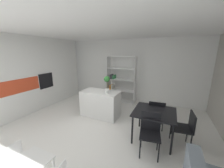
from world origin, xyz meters
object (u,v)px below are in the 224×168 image
object	(u,v)px
dining_chair_near	(150,129)
child_chair_left	(18,157)
dining_table	(154,114)
child_table	(34,163)
built_in_oven	(46,81)
open_bookshelf	(120,80)
dining_chair_window_side	(186,126)
potted_plant_on_island	(107,83)
dining_chair_far	(156,112)
kitchen_island	(100,104)

from	to	relation	value
dining_chair_near	child_chair_left	bearing A→B (deg)	-152.50
dining_table	child_table	bearing A→B (deg)	-129.26
built_in_oven	open_bookshelf	size ratio (longest dim) A/B	0.29
child_table	dining_chair_near	bearing A→B (deg)	42.97
child_table	dining_chair_window_side	world-z (taller)	dining_chair_window_side
child_table	dining_table	size ratio (longest dim) A/B	0.57
built_in_oven	child_chair_left	world-z (taller)	built_in_oven
potted_plant_on_island	built_in_oven	bearing A→B (deg)	-177.39
child_chair_left	dining_chair_far	xyz separation A→B (m)	(2.12, 2.52, 0.20)
kitchen_island	dining_chair_window_side	bearing A→B (deg)	-11.84
potted_plant_on_island	dining_chair_far	bearing A→B (deg)	0.23
dining_chair_far	dining_chair_near	size ratio (longest dim) A/B	0.93
child_chair_left	dining_chair_near	bearing A→B (deg)	-54.95
potted_plant_on_island	dining_chair_far	size ratio (longest dim) A/B	0.64
child_chair_left	dining_chair_far	size ratio (longest dim) A/B	0.66
kitchen_island	dining_chair_near	bearing A→B (deg)	-29.62
kitchen_island	dining_table	bearing A→B (deg)	-16.43
open_bookshelf	dining_chair_window_side	world-z (taller)	open_bookshelf
open_bookshelf	dining_table	world-z (taller)	open_bookshelf
dining_table	dining_chair_near	size ratio (longest dim) A/B	1.07
dining_chair_window_side	dining_chair_near	bearing A→B (deg)	-60.63
dining_chair_near	potted_plant_on_island	bearing A→B (deg)	138.91
child_table	dining_chair_far	xyz separation A→B (m)	(1.66, 2.51, 0.14)
dining_chair_far	dining_chair_window_side	size ratio (longest dim) A/B	1.00
built_in_oven	dining_table	bearing A→B (deg)	-5.06
kitchen_island	open_bookshelf	xyz separation A→B (m)	(0.10, 1.59, 0.54)
built_in_oven	dining_chair_far	world-z (taller)	built_in_oven
built_in_oven	potted_plant_on_island	size ratio (longest dim) A/B	1.05
kitchen_island	dining_chair_window_side	distance (m)	2.59
potted_plant_on_island	dining_chair_window_side	xyz separation A→B (m)	(2.26, -0.48, -0.69)
dining_chair_near	dining_chair_window_side	bearing A→B (deg)	26.60
kitchen_island	child_chair_left	world-z (taller)	kitchen_island
built_in_oven	dining_chair_window_side	distance (m)	4.94
open_bookshelf	dining_chair_near	bearing A→B (deg)	-56.74
child_chair_left	potted_plant_on_island	bearing A→B (deg)	-13.53
built_in_oven	dining_chair_window_side	world-z (taller)	built_in_oven
child_table	dining_chair_near	world-z (taller)	dining_chair_near
potted_plant_on_island	child_table	bearing A→B (deg)	-92.21
dining_table	dining_chair_near	world-z (taller)	dining_chair_near
dining_chair_far	built_in_oven	bearing A→B (deg)	-4.32
potted_plant_on_island	dining_chair_near	size ratio (longest dim) A/B	0.60
built_in_oven	dining_chair_near	world-z (taller)	built_in_oven
dining_chair_near	built_in_oven	bearing A→B (deg)	159.82
dining_chair_near	dining_chair_far	bearing A→B (deg)	80.17
child_chair_left	dining_table	bearing A→B (deg)	-47.24
dining_table	open_bookshelf	bearing A→B (deg)	129.17
open_bookshelf	dining_chair_near	size ratio (longest dim) A/B	2.19
child_table	dining_chair_far	size ratio (longest dim) A/B	0.65
child_table	child_chair_left	size ratio (longest dim) A/B	0.99
dining_chair_window_side	dining_chair_near	distance (m)	0.88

